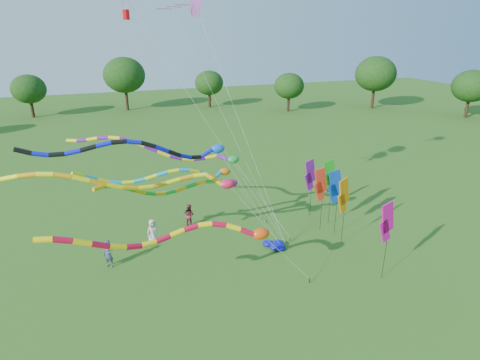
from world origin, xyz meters
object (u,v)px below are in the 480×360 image
object	(u,v)px
blue_nylon_heap	(270,245)
person_a	(153,231)
person_c	(189,215)
tube_kite_red	(191,235)
person_b	(108,254)
tube_kite_orange	(154,182)

from	to	relation	value
blue_nylon_heap	person_a	xyz separation A→B (m)	(-7.11, 3.43, 0.63)
person_a	person_c	world-z (taller)	person_a
tube_kite_red	person_c	bearing A→B (deg)	77.25
blue_nylon_heap	person_b	size ratio (longest dim) A/B	0.88
person_b	person_c	xyz separation A→B (m)	(5.86, 3.71, -0.04)
tube_kite_red	blue_nylon_heap	bearing A→B (deg)	34.04
blue_nylon_heap	person_a	size ratio (longest dim) A/B	0.90
tube_kite_orange	blue_nylon_heap	xyz separation A→B (m)	(7.10, -0.66, -5.23)
blue_nylon_heap	tube_kite_red	bearing A→B (deg)	-144.88
tube_kite_red	blue_nylon_heap	world-z (taller)	tube_kite_red
tube_kite_orange	person_b	world-z (taller)	tube_kite_orange
person_a	person_c	size ratio (longest dim) A/B	1.02
tube_kite_red	tube_kite_orange	world-z (taller)	tube_kite_orange
person_b	blue_nylon_heap	bearing A→B (deg)	27.22
person_b	tube_kite_orange	bearing A→B (deg)	21.31
blue_nylon_heap	person_c	xyz separation A→B (m)	(-4.21, 5.10, 0.61)
person_b	person_c	world-z (taller)	person_b
tube_kite_red	person_a	bearing A→B (deg)	95.85
person_a	person_c	distance (m)	3.34
tube_kite_orange	person_c	xyz separation A→B (m)	(2.89, 4.44, -4.62)
tube_kite_red	person_b	distance (m)	7.76
blue_nylon_heap	person_c	bearing A→B (deg)	129.56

